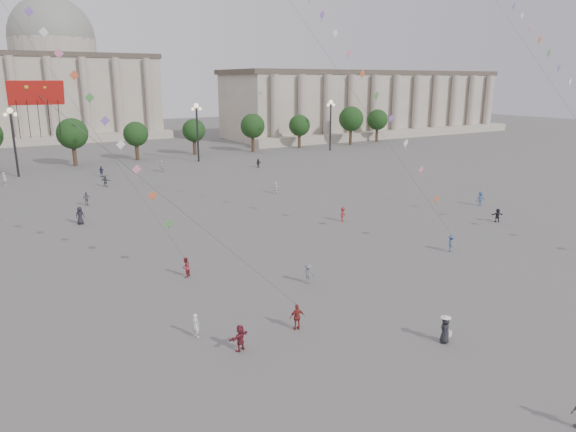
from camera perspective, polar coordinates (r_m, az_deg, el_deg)
ground at (r=31.63m, az=12.40°, el=-13.17°), size 360.00×360.00×0.00m
hall_east at (r=148.19m, az=8.91°, el=12.27°), size 84.00×26.22×17.20m
hall_central at (r=150.43m, az=-24.23°, el=13.43°), size 48.30×34.30×35.50m
tree_row at (r=100.31m, az=-19.82°, el=8.69°), size 137.12×5.12×8.00m
lamp_post_mid_west at (r=90.33m, az=-28.29°, el=8.47°), size 2.00×0.90×10.65m
lamp_post_mid_east at (r=96.66m, az=-10.08°, el=10.29°), size 2.00×0.90×10.65m
lamp_post_far_east at (r=111.02m, az=4.76°, el=11.03°), size 2.00×0.90×10.65m
person_crowd_0 at (r=85.46m, az=-20.03°, el=4.66°), size 1.09×0.70×1.73m
person_crowd_3 at (r=59.04m, az=22.25°, el=0.08°), size 1.42×1.00×1.48m
person_crowd_4 at (r=87.78m, az=-13.86°, el=5.43°), size 1.54×1.72×1.90m
person_crowd_6 at (r=38.31m, az=2.25°, el=-6.44°), size 1.14×0.94×1.53m
person_crowd_7 at (r=68.66m, az=-1.37°, el=3.17°), size 1.44×1.14×1.53m
person_crowd_8 at (r=55.22m, az=6.12°, el=0.20°), size 1.17×1.02×1.57m
person_crowd_9 at (r=89.39m, az=-3.32°, el=5.88°), size 1.47×1.01×1.53m
person_crowd_10 at (r=84.59m, az=-28.98°, el=3.65°), size 0.78×0.81×1.87m
person_crowd_12 at (r=77.45m, az=-19.64°, el=3.70°), size 1.41×1.49×1.68m
person_crowd_13 at (r=31.26m, az=-10.20°, el=-11.87°), size 0.52×0.63×1.48m
person_crowd_14 at (r=65.94m, az=20.61°, el=1.82°), size 1.27×0.94×1.75m
person_crowd_16 at (r=66.58m, az=-21.50°, el=1.80°), size 1.04×0.69×1.64m
person_crowd_19 at (r=58.03m, az=-22.10°, el=0.06°), size 1.10×0.96×1.89m
tourist_0 at (r=31.62m, az=1.03°, el=-11.15°), size 1.02×0.59×1.63m
tourist_2 at (r=29.51m, az=-5.34°, el=-13.33°), size 1.49×0.93×1.54m
kite_flyer_0 at (r=40.29m, az=-11.30°, el=-5.60°), size 0.97×0.97×1.59m
kite_flyer_1 at (r=47.49m, az=17.67°, el=-2.92°), size 1.06×1.09×1.49m
hat_person at (r=31.47m, az=17.07°, el=-11.91°), size 0.93×0.89×1.69m
dragon_kite at (r=24.75m, az=-25.68°, el=10.39°), size 7.51×0.61×17.93m
kite_train_east at (r=73.78m, az=23.42°, el=20.56°), size 26.33×50.30×70.59m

